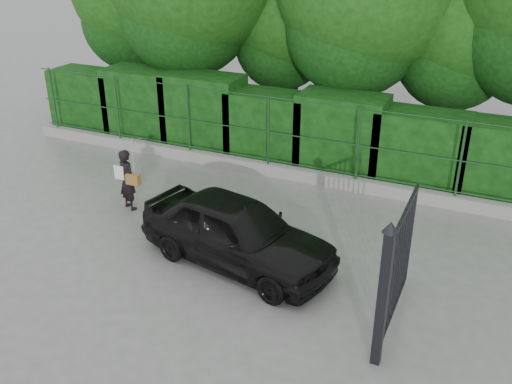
% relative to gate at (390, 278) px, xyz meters
% --- Properties ---
extents(ground, '(80.00, 80.00, 0.00)m').
position_rel_gate_xyz_m(ground, '(-4.60, 0.72, -1.19)').
color(ground, gray).
extents(kerb, '(14.00, 0.25, 0.30)m').
position_rel_gate_xyz_m(kerb, '(-4.60, 5.22, -1.04)').
color(kerb, '#9E9E99').
rests_on(kerb, ground).
extents(fence, '(14.13, 0.06, 1.80)m').
position_rel_gate_xyz_m(fence, '(-4.38, 5.22, 0.01)').
color(fence, '#1B431F').
rests_on(fence, kerb).
extents(hedge, '(14.20, 1.20, 2.13)m').
position_rel_gate_xyz_m(hedge, '(-4.70, 6.22, -0.21)').
color(hedge, black).
rests_on(hedge, ground).
extents(gate, '(0.22, 2.33, 2.36)m').
position_rel_gate_xyz_m(gate, '(0.00, 0.00, 0.00)').
color(gate, black).
rests_on(gate, ground).
extents(woman, '(0.94, 0.96, 1.67)m').
position_rel_gate_xyz_m(woman, '(-6.18, 2.22, -0.08)').
color(woman, black).
rests_on(woman, ground).
extents(car, '(4.14, 2.33, 1.33)m').
position_rel_gate_xyz_m(car, '(-3.07, 1.14, -0.52)').
color(car, black).
rests_on(car, ground).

